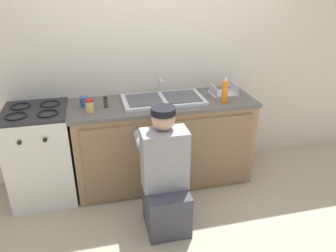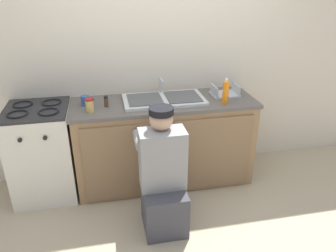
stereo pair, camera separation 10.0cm
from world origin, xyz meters
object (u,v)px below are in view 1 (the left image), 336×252
at_px(plumber_person, 165,181).
at_px(spice_bottle_pepper, 106,102).
at_px(sink_double_basin, 163,99).
at_px(condiment_jar, 89,106).
at_px(stove_range, 42,154).
at_px(soap_bottle_orange, 225,92).
at_px(dish_rack_tray, 223,92).
at_px(coffee_mug, 85,102).

bearing_deg(plumber_person, spice_bottle_pepper, 121.54).
height_order(sink_double_basin, plumber_person, plumber_person).
height_order(sink_double_basin, condiment_jar, sink_double_basin).
bearing_deg(condiment_jar, stove_range, 164.95).
relative_size(plumber_person, soap_bottle_orange, 4.42).
bearing_deg(stove_range, plumber_person, -33.72).
bearing_deg(spice_bottle_pepper, dish_rack_tray, 3.47).
bearing_deg(soap_bottle_orange, dish_rack_tray, 69.61).
bearing_deg(soap_bottle_orange, coffee_mug, 170.65).
bearing_deg(dish_rack_tray, plumber_person, -136.68).
xyz_separation_m(stove_range, dish_rack_tray, (1.86, 0.04, 0.47)).
xyz_separation_m(dish_rack_tray, soap_bottle_orange, (-0.08, -0.22, 0.09)).
xyz_separation_m(stove_range, plumber_person, (1.06, -0.71, -0.00)).
relative_size(stove_range, dish_rack_tray, 3.35).
bearing_deg(coffee_mug, dish_rack_tray, 0.07).
bearing_deg(spice_bottle_pepper, condiment_jar, -145.68).
distance_m(plumber_person, soap_bottle_orange, 1.05).
height_order(plumber_person, coffee_mug, plumber_person).
relative_size(sink_double_basin, stove_range, 0.85).
bearing_deg(dish_rack_tray, sink_double_basin, -176.50).
height_order(sink_double_basin, stove_range, sink_double_basin).
relative_size(sink_double_basin, plumber_person, 0.72).
distance_m(stove_range, dish_rack_tray, 1.92).
xyz_separation_m(spice_bottle_pepper, condiment_jar, (-0.15, -0.10, 0.01)).
bearing_deg(dish_rack_tray, condiment_jar, -172.65).
relative_size(stove_range, plumber_person, 0.85).
distance_m(plumber_person, spice_bottle_pepper, 0.94).
bearing_deg(spice_bottle_pepper, stove_range, 177.20).
distance_m(plumber_person, coffee_mug, 1.09).
bearing_deg(coffee_mug, condiment_jar, -76.26).
distance_m(spice_bottle_pepper, condiment_jar, 0.18).
height_order(dish_rack_tray, condiment_jar, condiment_jar).
bearing_deg(dish_rack_tray, soap_bottle_orange, -110.39).
bearing_deg(sink_double_basin, condiment_jar, -169.19).
bearing_deg(plumber_person, stove_range, 146.28).
distance_m(dish_rack_tray, spice_bottle_pepper, 1.22).
distance_m(dish_rack_tray, coffee_mug, 1.41).
bearing_deg(stove_range, coffee_mug, 5.05).
xyz_separation_m(sink_double_basin, coffee_mug, (-0.76, 0.04, 0.03)).
bearing_deg(condiment_jar, spice_bottle_pepper, 34.32).
height_order(plumber_person, dish_rack_tray, plumber_person).
relative_size(stove_range, spice_bottle_pepper, 8.93).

